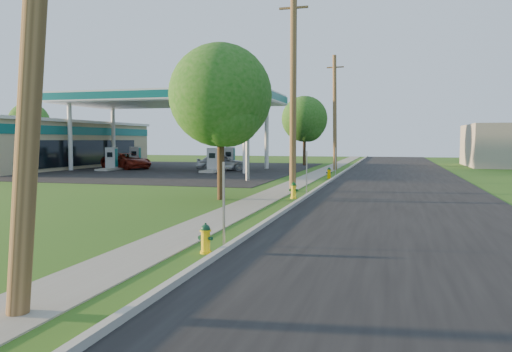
{
  "coord_description": "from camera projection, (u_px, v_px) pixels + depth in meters",
  "views": [
    {
      "loc": [
        4.06,
        -6.86,
        2.51
      ],
      "look_at": [
        0.0,
        8.0,
        1.4
      ],
      "focal_mm": 35.0,
      "sensor_mm": 36.0,
      "label": 1
    }
  ],
  "objects": [
    {
      "name": "sign_post_near",
      "position": [
        224.0,
        204.0,
        11.75
      ],
      "size": [
        0.05,
        0.04,
        2.0
      ],
      "primitive_type": "cube",
      "color": "gray",
      "rests_on": "ground"
    },
    {
      "name": "ground_plane",
      "position": [
        122.0,
        300.0,
        7.85
      ],
      "size": [
        140.0,
        140.0,
        0.0
      ],
      "primitive_type": "plane",
      "color": "#285218",
      "rests_on": "ground"
    },
    {
      "name": "price_pylon",
      "position": [
        247.0,
        92.0,
        30.29
      ],
      "size": [
        0.34,
        2.04,
        6.85
      ],
      "color": "gray",
      "rests_on": "ground"
    },
    {
      "name": "curb",
      "position": [
        285.0,
        210.0,
        17.33
      ],
      "size": [
        0.15,
        120.0,
        0.15
      ],
      "primitive_type": "cube",
      "color": "#A4A298",
      "rests_on": "ground"
    },
    {
      "name": "hydrant_far",
      "position": [
        329.0,
        173.0,
        32.57
      ],
      "size": [
        0.39,
        0.35,
        0.75
      ],
      "color": "#E2AC00",
      "rests_on": "ground"
    },
    {
      "name": "fuel_pump_se",
      "position": [
        229.0,
        161.0,
        43.0
      ],
      "size": [
        1.2,
        3.2,
        1.9
      ],
      "color": "#A4A298",
      "rests_on": "ground"
    },
    {
      "name": "convenience_store",
      "position": [
        41.0,
        144.0,
        45.58
      ],
      "size": [
        10.4,
        22.4,
        4.25
      ],
      "color": "tan",
      "rests_on": "ground"
    },
    {
      "name": "car_silver",
      "position": [
        222.0,
        162.0,
        40.61
      ],
      "size": [
        4.51,
        3.06,
        1.43
      ],
      "primitive_type": "imported",
      "rotation": [
        0.0,
        0.0,
        1.93
      ],
      "color": "#A5A8AD",
      "rests_on": "ground"
    },
    {
      "name": "gas_canopy",
      "position": [
        171.0,
        100.0,
        41.89
      ],
      "size": [
        18.18,
        9.18,
        6.4
      ],
      "color": "silver",
      "rests_on": "ground"
    },
    {
      "name": "hydrant_mid",
      "position": [
        294.0,
        190.0,
        21.39
      ],
      "size": [
        0.38,
        0.34,
        0.73
      ],
      "color": "yellow",
      "rests_on": "ground"
    },
    {
      "name": "car_red",
      "position": [
        127.0,
        161.0,
        43.23
      ],
      "size": [
        5.51,
        4.2,
        1.39
      ],
      "primitive_type": "imported",
      "rotation": [
        0.0,
        0.0,
        1.14
      ],
      "color": "maroon",
      "rests_on": "ground"
    },
    {
      "name": "fuel_pump_ne",
      "position": [
        213.0,
        163.0,
        39.16
      ],
      "size": [
        1.2,
        3.2,
        1.9
      ],
      "color": "#A4A298",
      "rests_on": "ground"
    },
    {
      "name": "sidewalk",
      "position": [
        237.0,
        210.0,
        17.8
      ],
      "size": [
        1.5,
        120.0,
        0.03
      ],
      "primitive_type": "cube",
      "color": "gray",
      "rests_on": "ground"
    },
    {
      "name": "tree_verge",
      "position": [
        222.0,
        99.0,
        20.69
      ],
      "size": [
        4.31,
        4.31,
        6.53
      ],
      "color": "#332318",
      "rests_on": "ground"
    },
    {
      "name": "tree_lot",
      "position": [
        305.0,
        121.0,
        48.98
      ],
      "size": [
        4.52,
        4.52,
        6.85
      ],
      "color": "#332318",
      "rests_on": "ground"
    },
    {
      "name": "sign_post_mid",
      "position": [
        307.0,
        173.0,
        23.1
      ],
      "size": [
        0.05,
        0.04,
        2.0
      ],
      "primitive_type": "cube",
      "color": "gray",
      "rests_on": "ground"
    },
    {
      "name": "tree_back",
      "position": [
        30.0,
        124.0,
        53.09
      ],
      "size": [
        4.29,
        4.29,
        6.5
      ],
      "color": "#332318",
      "rests_on": "ground"
    },
    {
      "name": "forecourt",
      "position": [
        150.0,
        169.0,
        42.84
      ],
      "size": [
        26.0,
        28.0,
        0.02
      ],
      "primitive_type": "cube",
      "color": "black",
      "rests_on": "ground"
    },
    {
      "name": "sign_post_far",
      "position": [
        336.0,
        162.0,
        34.84
      ],
      "size": [
        0.05,
        0.04,
        2.0
      ],
      "primitive_type": "cube",
      "color": "gray",
      "rests_on": "ground"
    },
    {
      "name": "utility_pole_mid",
      "position": [
        293.0,
        89.0,
        24.0
      ],
      "size": [
        1.4,
        0.32,
        9.8
      ],
      "color": "brown",
      "rests_on": "ground"
    },
    {
      "name": "fuel_pump_nw",
      "position": [
        112.0,
        162.0,
        41.52
      ],
      "size": [
        1.2,
        3.2,
        1.9
      ],
      "color": "#A4A298",
      "rests_on": "ground"
    },
    {
      "name": "road",
      "position": [
        405.0,
        217.0,
        16.28
      ],
      "size": [
        8.0,
        120.0,
        0.02
      ],
      "primitive_type": "cube",
      "color": "black",
      "rests_on": "ground"
    },
    {
      "name": "utility_pole_far",
      "position": [
        335.0,
        112.0,
        41.33
      ],
      "size": [
        1.4,
        0.32,
        9.5
      ],
      "color": "brown",
      "rests_on": "ground"
    },
    {
      "name": "hydrant_near",
      "position": [
        206.0,
        238.0,
        11.05
      ],
      "size": [
        0.36,
        0.32,
        0.68
      ],
      "color": "yellow",
      "rests_on": "ground"
    },
    {
      "name": "fuel_pump_sw",
      "position": [
        135.0,
        160.0,
        45.37
      ],
      "size": [
        1.2,
        3.2,
        1.9
      ],
      "color": "#A4A298",
      "rests_on": "ground"
    }
  ]
}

